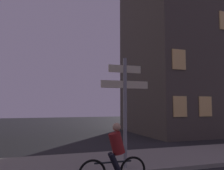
# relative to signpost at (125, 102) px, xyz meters

# --- Properties ---
(sidewalk_kerb) EXTENTS (40.00, 3.14, 0.14)m
(sidewalk_kerb) POSITION_rel_signpost_xyz_m (1.36, 1.11, -2.09)
(sidewalk_kerb) COLOR gray
(sidewalk_kerb) RESTS_ON ground_plane
(signpost) EXTENTS (1.60, 0.12, 3.44)m
(signpost) POSITION_rel_signpost_xyz_m (0.00, 0.00, 0.00)
(signpost) COLOR gray
(signpost) RESTS_ON sidewalk_kerb
(cyclist) EXTENTS (1.82, 0.32, 1.61)m
(cyclist) POSITION_rel_signpost_xyz_m (-0.73, -1.11, -1.42)
(cyclist) COLOR black
(cyclist) RESTS_ON ground_plane
(building_right_block) EXTENTS (8.91, 7.54, 19.55)m
(building_right_block) POSITION_rel_signpost_xyz_m (8.89, 8.55, 7.61)
(building_right_block) COLOR #4C443D
(building_right_block) RESTS_ON ground_plane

